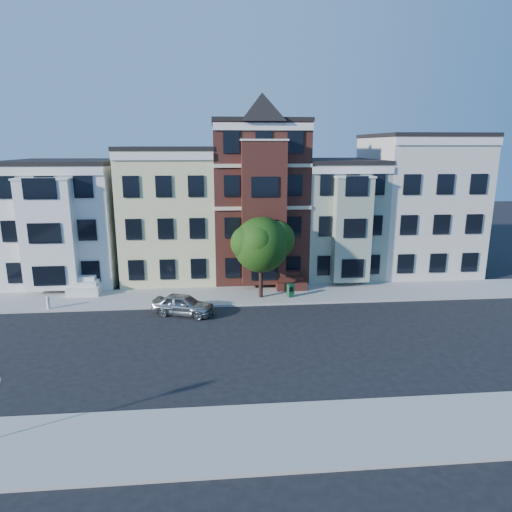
{
  "coord_description": "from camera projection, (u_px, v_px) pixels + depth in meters",
  "views": [
    {
      "loc": [
        -3.48,
        -22.51,
        10.39
      ],
      "look_at": [
        -1.17,
        2.82,
        4.2
      ],
      "focal_mm": 32.0,
      "sensor_mm": 36.0,
      "label": 1
    }
  ],
  "objects": [
    {
      "name": "house_yellow",
      "position": [
        171.0,
        214.0,
        36.78
      ],
      "size": [
        7.0,
        9.0,
        10.0
      ],
      "primitive_type": "cube",
      "color": "beige",
      "rests_on": "ground"
    },
    {
      "name": "newspaper_box",
      "position": [
        291.0,
        290.0,
        31.55
      ],
      "size": [
        0.51,
        0.48,
        0.92
      ],
      "primitive_type": "cube",
      "rotation": [
        0.0,
        0.0,
        0.32
      ],
      "color": "#18522C",
      "rests_on": "far_sidewalk"
    },
    {
      "name": "far_sidewalk",
      "position": [
        266.0,
        295.0,
        32.27
      ],
      "size": [
        60.0,
        4.0,
        0.15
      ],
      "primitive_type": "cube",
      "color": "#9E9B93",
      "rests_on": "ground"
    },
    {
      "name": "near_sidewalk",
      "position": [
        314.0,
        433.0,
        16.79
      ],
      "size": [
        60.0,
        4.0,
        0.15
      ],
      "primitive_type": "cube",
      "color": "#9E9B93",
      "rests_on": "ground"
    },
    {
      "name": "house_brown",
      "position": [
        257.0,
        201.0,
        37.16
      ],
      "size": [
        7.0,
        9.0,
        12.0
      ],
      "primitive_type": "cube",
      "color": "#3D1A14",
      "rests_on": "ground"
    },
    {
      "name": "house_green",
      "position": [
        335.0,
        218.0,
        38.09
      ],
      "size": [
        6.0,
        9.0,
        9.0
      ],
      "primitive_type": "cube",
      "color": "gray",
      "rests_on": "ground"
    },
    {
      "name": "fire_hydrant",
      "position": [
        48.0,
        304.0,
        29.27
      ],
      "size": [
        0.24,
        0.24,
        0.66
      ],
      "primitive_type": "cylinder",
      "rotation": [
        0.0,
        0.0,
        -0.01
      ],
      "color": "silver",
      "rests_on": "far_sidewalk"
    },
    {
      "name": "ground",
      "position": [
        282.0,
        344.0,
        24.55
      ],
      "size": [
        120.0,
        120.0,
        0.0
      ],
      "primitive_type": "plane",
      "color": "black"
    },
    {
      "name": "house_white",
      "position": [
        70.0,
        221.0,
        36.19
      ],
      "size": [
        8.0,
        9.0,
        9.0
      ],
      "primitive_type": "cube",
      "color": "silver",
      "rests_on": "ground"
    },
    {
      "name": "house_cream",
      "position": [
        416.0,
        205.0,
        38.47
      ],
      "size": [
        8.0,
        9.0,
        11.0
      ],
      "primitive_type": "cube",
      "color": "beige",
      "rests_on": "ground"
    },
    {
      "name": "street_tree",
      "position": [
        261.0,
        249.0,
        30.81
      ],
      "size": [
        7.76,
        7.76,
        6.89
      ],
      "primitive_type": null,
      "rotation": [
        0.0,
        0.0,
        -0.4
      ],
      "color": "#244F11",
      "rests_on": "far_sidewalk"
    },
    {
      "name": "parked_car",
      "position": [
        183.0,
        305.0,
        28.6
      ],
      "size": [
        4.19,
        2.77,
        1.33
      ],
      "primitive_type": "imported",
      "rotation": [
        0.0,
        0.0,
        1.23
      ],
      "color": "#929599",
      "rests_on": "ground"
    }
  ]
}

